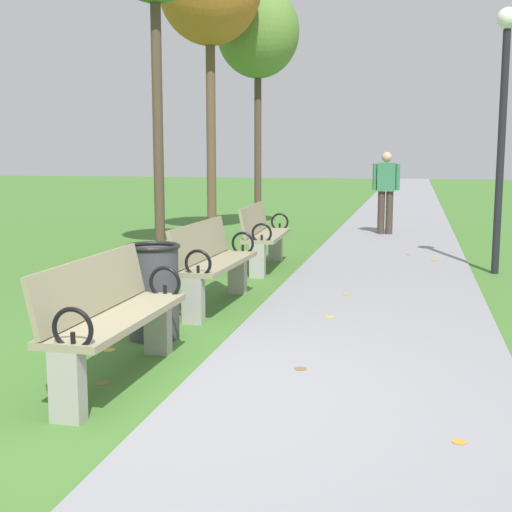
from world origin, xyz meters
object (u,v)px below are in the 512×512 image
object	(u,v)px
park_bench_3	(264,234)
trash_bin	(154,291)
pedestrian_walking	(386,188)
park_bench_2	(213,262)
tree_3	(258,33)
park_bench_1	(111,316)
lamp_post	(504,100)

from	to	relation	value
park_bench_3	trash_bin	world-z (taller)	park_bench_3
pedestrian_walking	trash_bin	xyz separation A→B (m)	(-1.65, -8.36, -0.50)
pedestrian_walking	park_bench_2	bearing A→B (deg)	-102.02
park_bench_2	tree_3	bearing A→B (deg)	98.92
park_bench_1	trash_bin	world-z (taller)	park_bench_1
lamp_post	tree_3	bearing A→B (deg)	135.17
park_bench_3	tree_3	xyz separation A→B (m)	(-1.11, 4.54, 3.50)
park_bench_1	trash_bin	distance (m)	1.20
park_bench_2	pedestrian_walking	bearing A→B (deg)	77.98
park_bench_2	lamp_post	bearing A→B (deg)	41.88
park_bench_3	lamp_post	world-z (taller)	lamp_post
lamp_post	pedestrian_walking	bearing A→B (deg)	111.50
park_bench_2	tree_3	xyz separation A→B (m)	(-1.11, 7.07, 3.50)
park_bench_2	park_bench_3	size ratio (longest dim) A/B	1.00
tree_3	trash_bin	bearing A→B (deg)	-83.46
trash_bin	pedestrian_walking	bearing A→B (deg)	78.86
park_bench_1	tree_3	xyz separation A→B (m)	(-1.11, 9.58, 3.50)
tree_3	park_bench_2	bearing A→B (deg)	-81.08
park_bench_1	park_bench_2	world-z (taller)	same
pedestrian_walking	trash_bin	distance (m)	8.53
pedestrian_walking	lamp_post	size ratio (longest dim) A/B	0.47
park_bench_3	trash_bin	distance (m)	3.86
tree_3	lamp_post	xyz separation A→B (m)	(4.26, -4.24, -1.68)
trash_bin	lamp_post	world-z (taller)	lamp_post
tree_3	lamp_post	size ratio (longest dim) A/B	1.42
pedestrian_walking	park_bench_1	bearing A→B (deg)	-98.91
park_bench_1	tree_3	world-z (taller)	tree_3
trash_bin	tree_3	bearing A→B (deg)	96.54
lamp_post	trash_bin	bearing A→B (deg)	-128.48
tree_3	lamp_post	bearing A→B (deg)	-44.83
park_bench_2	pedestrian_walking	xyz separation A→B (m)	(1.50, 7.03, 0.44)
lamp_post	park_bench_3	bearing A→B (deg)	-174.59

